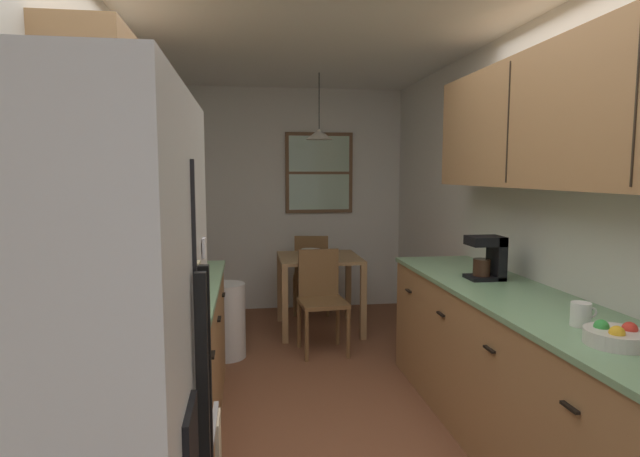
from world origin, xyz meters
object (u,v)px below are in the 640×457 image
object	(u,v)px
coffee_maker	(489,257)
mug_spare	(581,314)
dining_table	(319,269)
table_serving_bowl	(311,252)
dining_chair_near	(321,295)
trash_bin	(226,321)
fruit_bowl	(616,336)
microwave_over_range	(65,152)
dining_chair_far	(312,270)
storage_canister	(144,299)

from	to	relation	value
coffee_maker	mug_spare	xyz separation A→B (m)	(-0.07, -1.02, -0.09)
dining_table	coffee_maker	xyz separation A→B (m)	(0.83, -1.95, 0.43)
table_serving_bowl	dining_chair_near	bearing A→B (deg)	-89.56
trash_bin	fruit_bowl	world-z (taller)	fruit_bowl
microwave_over_range	dining_chair_far	xyz separation A→B (m)	(1.31, 3.80, -1.15)
dining_table	dining_chair_near	world-z (taller)	dining_chair_near
dining_table	trash_bin	distance (m)	1.16
microwave_over_range	mug_spare	world-z (taller)	microwave_over_range
table_serving_bowl	dining_chair_far	bearing A→B (deg)	81.98
table_serving_bowl	storage_canister	bearing A→B (deg)	-113.05
dining_chair_far	mug_spare	distance (m)	3.68
coffee_maker	storage_canister	bearing A→B (deg)	-163.09
microwave_over_range	dining_table	bearing A→B (deg)	67.77
dining_table	mug_spare	world-z (taller)	mug_spare
coffee_maker	dining_chair_near	bearing A→B (deg)	123.67
microwave_over_range	coffee_maker	size ratio (longest dim) A/B	2.07
dining_chair_far	trash_bin	size ratio (longest dim) A/B	1.39
mug_spare	trash_bin	bearing A→B (deg)	125.84
storage_canister	dining_table	bearing A→B (deg)	64.90
dining_chair_far	trash_bin	bearing A→B (deg)	-125.45
trash_bin	microwave_over_range	bearing A→B (deg)	-99.14
dining_table	fruit_bowl	size ratio (longest dim) A/B	3.30
dining_chair_far	coffee_maker	distance (m)	2.73
coffee_maker	fruit_bowl	distance (m)	1.29
microwave_over_range	trash_bin	xyz separation A→B (m)	(0.41, 2.54, -1.33)
mug_spare	dining_table	bearing A→B (deg)	104.40
dining_chair_near	dining_table	bearing A→B (deg)	83.60
microwave_over_range	mug_spare	size ratio (longest dim) A/B	4.69
microwave_over_range	storage_canister	bearing A→B (deg)	80.41
coffee_maker	table_serving_bowl	distance (m)	2.24
dining_table	dining_chair_near	distance (m)	0.61
trash_bin	coffee_maker	distance (m)	2.27
microwave_over_range	dining_chair_far	distance (m)	4.18
dining_table	storage_canister	size ratio (longest dim) A/B	4.27
trash_bin	coffee_maker	bearing A→B (deg)	-36.45
mug_spare	dining_chair_far	bearing A→B (deg)	102.07
dining_chair_far	coffee_maker	bearing A→B (deg)	-71.91
dining_chair_near	coffee_maker	size ratio (longest dim) A/B	3.20
dining_table	dining_chair_near	xyz separation A→B (m)	(-0.07, -0.60, -0.12)
dining_table	dining_chair_far	distance (m)	0.61
microwave_over_range	dining_table	size ratio (longest dim) A/B	0.72
storage_canister	mug_spare	distance (m)	2.01
dining_chair_near	dining_chair_far	size ratio (longest dim) A/B	1.00
microwave_over_range	trash_bin	world-z (taller)	microwave_over_range
trash_bin	coffee_maker	size ratio (longest dim) A/B	2.30
mug_spare	table_serving_bowl	size ratio (longest dim) A/B	0.62
coffee_maker	table_serving_bowl	world-z (taller)	coffee_maker
mug_spare	fruit_bowl	world-z (taller)	mug_spare
microwave_over_range	table_serving_bowl	size ratio (longest dim) A/B	2.90
dining_chair_near	storage_canister	xyz separation A→B (m)	(-1.13, -1.97, 0.49)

